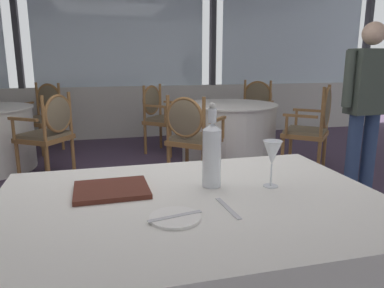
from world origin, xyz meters
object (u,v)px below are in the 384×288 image
object	(u,v)px
water_bottle	(212,153)
dining_chair_1_1	(191,132)
side_plate	(175,218)
menu_book	(112,190)
dining_chair_0_3	(50,129)
wine_glass	(272,154)
dining_chair_1_0	(160,113)
dining_chair_1_3	(255,108)
dining_chair_0_0	(44,112)
diner_person_0	(367,100)
dining_chair_1_2	(314,123)

from	to	relation	value
water_bottle	dining_chair_1_1	size ratio (longest dim) A/B	0.39
side_plate	menu_book	xyz separation A→B (m)	(-0.20, 0.33, 0.01)
side_plate	dining_chair_0_3	xyz separation A→B (m)	(-0.75, 2.94, -0.19)
dining_chair_0_3	water_bottle	bearing A→B (deg)	145.56
side_plate	menu_book	distance (m)	0.39
wine_glass	dining_chair_1_0	xyz separation A→B (m)	(0.11, 3.62, -0.33)
dining_chair_1_1	wine_glass	bearing A→B (deg)	-143.11
water_bottle	dining_chair_1_0	size ratio (longest dim) A/B	0.39
dining_chair_1_3	water_bottle	bearing A→B (deg)	15.30
dining_chair_0_0	dining_chair_1_1	bearing A→B (deg)	75.46
water_bottle	dining_chair_0_0	size ratio (longest dim) A/B	0.38
water_bottle	diner_person_0	world-z (taller)	diner_person_0
side_plate	dining_chair_1_2	world-z (taller)	dining_chair_1_2
dining_chair_1_2	diner_person_0	world-z (taller)	diner_person_0
dining_chair_1_1	menu_book	bearing A→B (deg)	-160.88
diner_person_0	side_plate	bearing A→B (deg)	126.10
dining_chair_0_3	diner_person_0	world-z (taller)	diner_person_0
wine_glass	dining_chair_1_2	bearing A→B (deg)	53.52
dining_chair_0_3	diner_person_0	xyz separation A→B (m)	(2.93, -1.21, 0.36)
dining_chair_1_1	water_bottle	bearing A→B (deg)	-149.93
dining_chair_1_0	dining_chair_1_1	bearing A→B (deg)	-44.94
water_bottle	dining_chair_1_2	size ratio (longest dim) A/B	0.37
side_plate	dining_chair_1_3	distance (m)	4.43
dining_chair_1_2	wine_glass	bearing A→B (deg)	95.45
dining_chair_1_0	dining_chair_1_2	xyz separation A→B (m)	(1.54, -1.39, 0.03)
menu_book	dining_chair_1_1	bearing A→B (deg)	66.26
dining_chair_0_3	dining_chair_1_0	distance (m)	1.62
dining_chair_0_0	dining_chair_1_0	bearing A→B (deg)	107.57
side_plate	diner_person_0	distance (m)	2.79
water_bottle	dining_chair_0_0	xyz separation A→B (m)	(-1.21, 4.05, -0.33)
diner_person_0	dining_chair_0_0	bearing A→B (deg)	48.08
menu_book	dining_chair_0_3	size ratio (longest dim) A/B	0.32
side_plate	menu_book	bearing A→B (deg)	121.74
side_plate	dining_chair_0_3	size ratio (longest dim) A/B	0.19
diner_person_0	dining_chair_1_2	bearing A→B (deg)	1.76
dining_chair_0_0	dining_chair_1_0	world-z (taller)	dining_chair_0_0
dining_chair_1_0	dining_chair_1_3	bearing A→B (deg)	45.18
dining_chair_1_2	dining_chair_1_0	bearing A→B (deg)	-0.00
water_bottle	dining_chair_1_1	xyz separation A→B (m)	(0.44, 2.09, -0.33)
water_bottle	dining_chair_1_3	size ratio (longest dim) A/B	0.38
dining_chair_1_2	dining_chair_1_3	size ratio (longest dim) A/B	1.03
water_bottle	menu_book	xyz separation A→B (m)	(-0.43, 0.03, -0.14)
side_plate	wine_glass	distance (m)	0.54
dining_chair_1_0	dining_chair_1_3	distance (m)	1.46
side_plate	dining_chair_0_0	size ratio (longest dim) A/B	0.19
side_plate	dining_chair_1_0	xyz separation A→B (m)	(0.58, 3.85, -0.19)
side_plate	dining_chair_1_0	size ratio (longest dim) A/B	0.19
dining_chair_1_2	dining_chair_1_3	bearing A→B (deg)	-44.96
dining_chair_1_1	dining_chair_1_3	distance (m)	2.07
dining_chair_1_0	dining_chair_1_1	size ratio (longest dim) A/B	1.01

